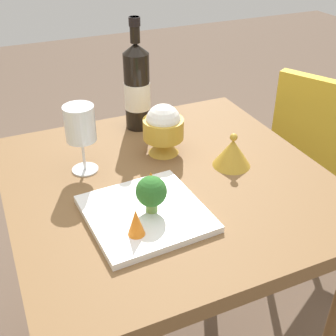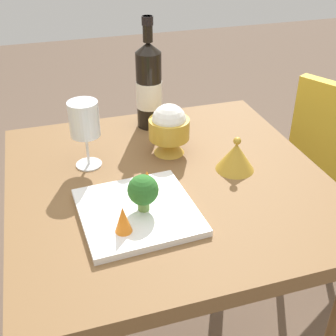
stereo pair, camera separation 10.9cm
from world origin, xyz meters
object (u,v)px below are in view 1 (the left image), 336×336
Objects in this scene: carrot_garnish_right at (136,222)px; carrot_garnish_left at (151,182)px; chair_near_window at (331,162)px; serving_plate at (146,214)px; wine_bottle at (137,87)px; wine_glass at (80,125)px; broccoli_floret at (151,192)px; rice_bowl_lid at (232,153)px; rice_bowl at (163,128)px.

carrot_garnish_left is at bearing 146.82° from carrot_garnish_right.
chair_near_window is at bearing 105.22° from carrot_garnish_left.
chair_near_window is 3.23× the size of serving_plate.
wine_glass is (0.18, -0.21, -0.00)m from wine_bottle.
broccoli_floret is 1.66× the size of carrot_garnish_left.
carrot_garnish_left is (0.05, -0.25, 0.00)m from rice_bowl_lid.
wine_bottle reaches higher than broccoli_floret.
chair_near_window is at bearing 77.94° from wine_bottle.
carrot_garnish_left is (0.18, 0.11, -0.09)m from wine_glass.
chair_near_window is at bearing 92.18° from wine_glass.
carrot_garnish_right is at bearing -21.06° from wine_bottle.
wine_bottle is at bearing 161.34° from serving_plate.
serving_plate is at bearing -113.61° from broccoli_floret.
rice_bowl is at bearing -114.56° from chair_near_window.
wine_glass reaches higher than broccoli_floret.
carrot_garnish_left is (-0.07, 0.03, -0.02)m from broccoli_floret.
broccoli_floret is at bearing -98.00° from chair_near_window.
carrot_garnish_left is (-0.06, 0.04, 0.03)m from serving_plate.
rice_bowl is (0.03, -0.67, 0.29)m from chair_near_window.
wine_glass is 3.46× the size of carrot_garnish_left.
wine_glass is 0.23m from rice_bowl.
wine_glass is at bearing -115.12° from chair_near_window.
wine_bottle reaches higher than chair_near_window.
wine_bottle reaches higher than carrot_garnish_left.
broccoli_floret is 0.09m from carrot_garnish_right.
rice_bowl is (-0.00, 0.22, -0.05)m from wine_glass.
wine_bottle is at bearing 158.94° from carrot_garnish_right.
rice_bowl_lid is at bearing 24.77° from wine_bottle.
rice_bowl is 0.19m from rice_bowl_lid.
chair_near_window reaches higher than rice_bowl_lid.
carrot_garnish_left is at bearing 32.25° from wine_glass.
chair_near_window is 0.77m from wine_bottle.
wine_glass is 0.39m from rice_bowl_lid.
wine_bottle reaches higher than wine_glass.
chair_near_window is 0.85m from carrot_garnish_left.
rice_bowl_lid is at bearing 100.51° from carrot_garnish_left.
broccoli_floret is at bearing -16.88° from wine_bottle.
broccoli_floret is 0.08m from carrot_garnish_left.
broccoli_floret is (0.25, 0.09, -0.06)m from wine_glass.
wine_glass is at bearing -89.53° from rice_bowl.
broccoli_floret is at bearing 66.39° from serving_plate.
wine_glass is 2.96× the size of carrot_garnish_right.
chair_near_window is 0.90m from broccoli_floret.
rice_bowl_lid reaches higher than carrot_garnish_right.
wine_glass reaches higher than rice_bowl.
wine_bottle is at bearing 163.12° from broccoli_floret.
serving_plate is (0.42, -0.14, -0.12)m from wine_bottle.
rice_bowl_lid is at bearing 45.50° from rice_bowl.
chair_near_window is 14.04× the size of carrot_garnish_right.
serving_plate is 5.08× the size of carrot_garnish_left.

